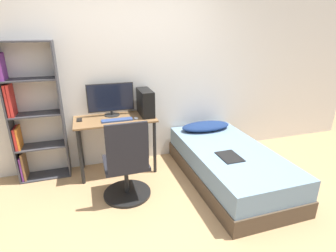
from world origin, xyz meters
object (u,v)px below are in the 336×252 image
(bed, at_px, (228,164))
(bookshelf, at_px, (29,116))
(monitor, at_px, (111,99))
(keyboard, at_px, (117,120))
(pc_tower, at_px, (145,102))
(office_chair, at_px, (127,170))

(bed, bearing_deg, bookshelf, 160.62)
(bookshelf, xyz_separation_m, monitor, (1.02, 0.02, 0.14))
(bookshelf, relative_size, keyboard, 4.44)
(bed, bearing_deg, monitor, 147.95)
(monitor, height_order, keyboard, monitor)
(monitor, xyz_separation_m, keyboard, (0.04, -0.26, -0.22))
(keyboard, bearing_deg, pc_tower, 19.16)
(bookshelf, bearing_deg, office_chair, -38.28)
(office_chair, bearing_deg, bed, -0.17)
(monitor, bearing_deg, keyboard, -82.09)
(monitor, bearing_deg, bookshelf, -179.04)
(monitor, bearing_deg, bed, -32.05)
(monitor, distance_m, keyboard, 0.34)
(bed, distance_m, monitor, 1.80)
(bed, bearing_deg, office_chair, 179.83)
(office_chair, distance_m, keyboard, 0.73)
(monitor, height_order, pc_tower, monitor)
(monitor, relative_size, pc_tower, 1.46)
(bed, distance_m, keyboard, 1.57)
(bed, relative_size, keyboard, 4.90)
(office_chair, distance_m, pc_tower, 1.03)
(office_chair, height_order, keyboard, office_chair)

